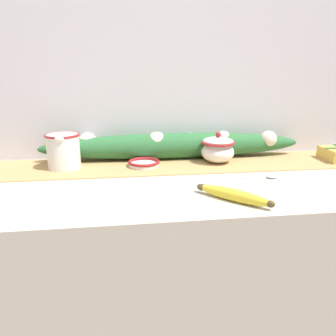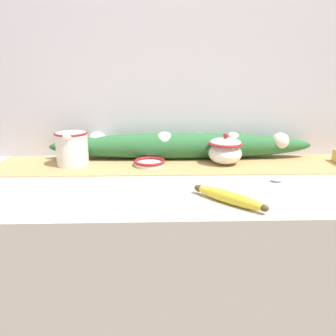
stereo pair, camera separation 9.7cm
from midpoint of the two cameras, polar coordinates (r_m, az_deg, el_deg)
name	(u,v)px [view 2 (the right image)]	position (r m, az deg, el deg)	size (l,w,h in m)	color
countertop	(185,304)	(1.26, 5.31, -22.63)	(1.47, 0.62, 0.94)	beige
back_wall	(181,89)	(1.31, 4.39, 13.59)	(2.27, 0.04, 2.40)	silver
table_runner	(183,164)	(1.19, 4.94, 0.59)	(1.35, 0.27, 0.00)	tan
cream_pitcher	(72,148)	(1.20, -14.16, 3.45)	(0.12, 0.14, 0.12)	white
sugar_bowl	(225,150)	(1.21, 12.21, 3.00)	(0.12, 0.12, 0.11)	white
small_dish	(150,163)	(1.17, -0.86, 0.92)	(0.11, 0.11, 0.02)	white
banana	(229,197)	(0.86, 13.72, -5.03)	(0.17, 0.18, 0.03)	yellow
spoon	(271,180)	(1.07, 20.01, -2.06)	(0.18, 0.03, 0.01)	#B7B7BC
poinsettia_garland	(181,145)	(1.26, 4.52, 3.95)	(1.01, 0.11, 0.11)	#2D6B38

